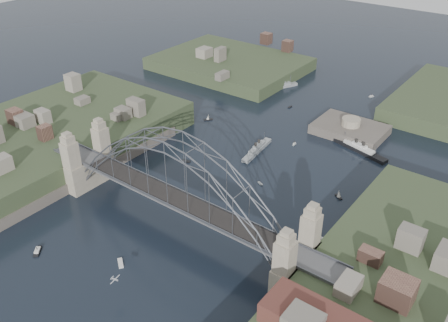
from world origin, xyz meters
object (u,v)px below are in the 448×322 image
fort_island (349,134)px  ocean_liner (359,149)px  naval_cruiser_far (281,86)px  bridge (176,185)px  naval_cruiser_near (257,149)px

fort_island → ocean_liner: size_ratio=1.13×
naval_cruiser_far → ocean_liner: (45.30, -28.92, -0.04)m
bridge → naval_cruiser_near: bridge is taller
naval_cruiser_near → ocean_liner: bearing=37.7°
naval_cruiser_far → naval_cruiser_near: bearing=-66.7°
ocean_liner → fort_island: bearing=128.3°
fort_island → naval_cruiser_far: bearing=152.5°
bridge → ocean_liner: (19.16, 60.93, -11.59)m
naval_cruiser_near → ocean_liner: ocean_liner is taller
bridge → naval_cruiser_far: 94.29m
naval_cruiser_near → ocean_liner: 31.10m
naval_cruiser_near → naval_cruiser_far: (-20.69, 47.95, 0.04)m
fort_island → naval_cruiser_near: size_ratio=1.38×
naval_cruiser_near → naval_cruiser_far: size_ratio=1.13×
bridge → naval_cruiser_near: 43.82m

